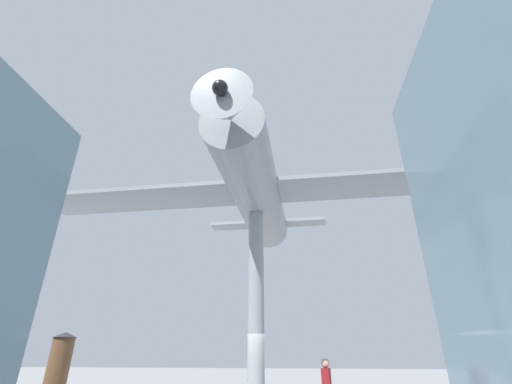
{
  "coord_description": "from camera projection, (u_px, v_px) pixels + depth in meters",
  "views": [
    {
      "loc": [
        -1.71,
        13.73,
        1.83
      ],
      "look_at": [
        0.0,
        0.0,
        8.39
      ],
      "focal_mm": 24.0,
      "sensor_mm": 36.0,
      "label": 1
    }
  ],
  "objects": [
    {
      "name": "suspended_airplane",
      "position": [
        255.0,
        189.0,
        15.06
      ],
      "size": [
        20.36,
        12.21,
        3.07
      ],
      "rotation": [
        0.0,
        0.0,
        -0.02
      ],
      "color": "#93999E",
      "rests_on": "support_pylon_central"
    },
    {
      "name": "support_pylon_central",
      "position": [
        256.0,
        302.0,
        13.29
      ],
      "size": [
        0.63,
        0.63,
        7.33
      ],
      "color": "#999EA3",
      "rests_on": "ground_plane"
    },
    {
      "name": "info_kiosk",
      "position": [
        58.0,
        369.0,
        12.64
      ],
      "size": [
        0.9,
        0.9,
        2.59
      ],
      "color": "brown",
      "rests_on": "ground_plane"
    }
  ]
}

